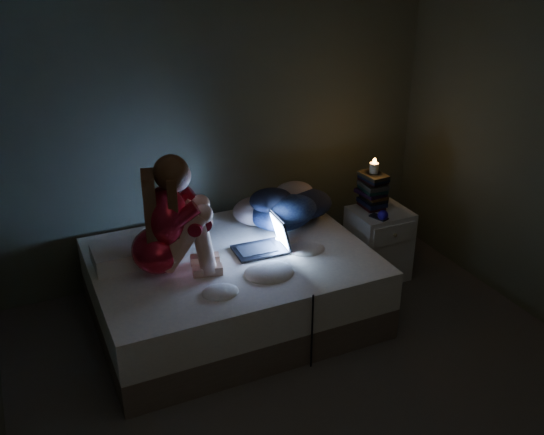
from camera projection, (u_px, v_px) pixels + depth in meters
floor at (334, 406)px, 3.62m from camera, size 3.60×3.80×0.02m
wall_back at (217, 114)px, 4.63m from camera, size 3.60×0.02×2.60m
bed at (232, 287)px, 4.33m from camera, size 1.89×1.42×0.52m
pillow at (125, 255)px, 4.09m from camera, size 0.42×0.30×0.12m
woman at (154, 218)px, 3.81m from camera, size 0.57×0.43×0.82m
laptop at (260, 235)px, 4.21m from camera, size 0.38×0.28×0.26m
clothes_pile at (281, 205)px, 4.59m from camera, size 0.62×0.54×0.33m
nightstand at (378, 243)px, 4.87m from camera, size 0.44×0.39×0.58m
book_stack at (372, 190)px, 4.73m from camera, size 0.19×0.25×0.30m
candle at (374, 167)px, 4.65m from camera, size 0.07×0.07×0.08m
phone at (379, 217)px, 4.62m from camera, size 0.11×0.16×0.01m
blue_orb at (383, 215)px, 4.57m from camera, size 0.08×0.08×0.08m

